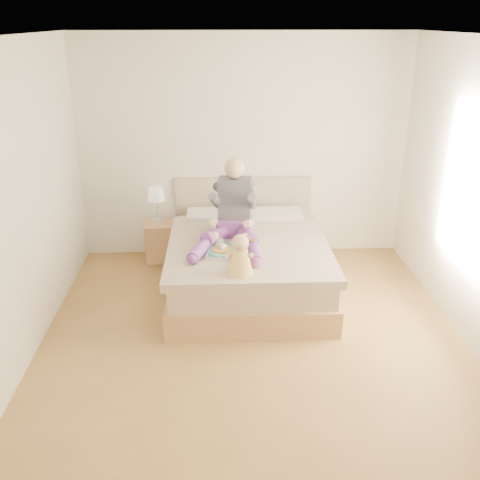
{
  "coord_description": "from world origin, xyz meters",
  "views": [
    {
      "loc": [
        -0.31,
        -4.33,
        2.82
      ],
      "look_at": [
        -0.09,
        0.75,
        0.71
      ],
      "focal_mm": 40.0,
      "sensor_mm": 36.0,
      "label": 1
    }
  ],
  "objects_px": {
    "bed": "(247,261)",
    "tray": "(232,250)",
    "nightstand": "(161,241)",
    "adult": "(233,216)",
    "baby": "(240,258)"
  },
  "relations": [
    {
      "from": "nightstand",
      "to": "tray",
      "type": "xyz_separation_m",
      "value": [
        0.86,
        -1.24,
        0.4
      ]
    },
    {
      "from": "nightstand",
      "to": "baby",
      "type": "relative_size",
      "value": 1.23
    },
    {
      "from": "adult",
      "to": "bed",
      "type": "bearing_deg",
      "value": 26.09
    },
    {
      "from": "bed",
      "to": "tray",
      "type": "bearing_deg",
      "value": -112.0
    },
    {
      "from": "bed",
      "to": "adult",
      "type": "relative_size",
      "value": 1.98
    },
    {
      "from": "bed",
      "to": "nightstand",
      "type": "height_order",
      "value": "bed"
    },
    {
      "from": "nightstand",
      "to": "adult",
      "type": "distance_m",
      "value": 1.37
    },
    {
      "from": "nightstand",
      "to": "tray",
      "type": "relative_size",
      "value": 0.88
    },
    {
      "from": "bed",
      "to": "tray",
      "type": "distance_m",
      "value": 0.58
    },
    {
      "from": "bed",
      "to": "nightstand",
      "type": "distance_m",
      "value": 1.31
    },
    {
      "from": "bed",
      "to": "adult",
      "type": "height_order",
      "value": "adult"
    },
    {
      "from": "adult",
      "to": "tray",
      "type": "bearing_deg",
      "value": -84.29
    },
    {
      "from": "bed",
      "to": "adult",
      "type": "distance_m",
      "value": 0.57
    },
    {
      "from": "adult",
      "to": "baby",
      "type": "xyz_separation_m",
      "value": [
        0.04,
        -0.86,
        -0.1
      ]
    },
    {
      "from": "tray",
      "to": "bed",
      "type": "bearing_deg",
      "value": 75.85
    }
  ]
}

